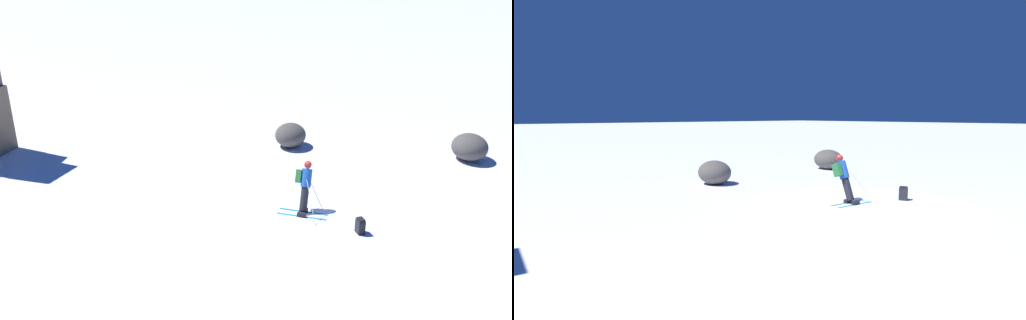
% 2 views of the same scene
% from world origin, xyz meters
% --- Properties ---
extents(ground_plane, '(300.00, 300.00, 0.00)m').
position_xyz_m(ground_plane, '(0.00, 0.00, 0.00)').
color(ground_plane, white).
extents(skier, '(1.47, 1.69, 1.71)m').
position_xyz_m(skier, '(0.78, -0.00, 0.93)').
color(skier, '#1E7AC6').
rests_on(skier, ground).
extents(spare_backpack, '(0.37, 0.33, 0.50)m').
position_xyz_m(spare_backpack, '(-0.45, -1.88, 0.24)').
color(spare_backpack, black).
rests_on(spare_backpack, ground).
extents(exposed_boulder_0, '(1.71, 1.45, 1.11)m').
position_xyz_m(exposed_boulder_0, '(6.82, -6.27, 0.55)').
color(exposed_boulder_0, '#4C4742').
rests_on(exposed_boulder_0, ground).
extents(exposed_boulder_1, '(1.63, 1.38, 1.06)m').
position_xyz_m(exposed_boulder_1, '(6.87, 1.36, 0.53)').
color(exposed_boulder_1, '#4C4742').
rests_on(exposed_boulder_1, ground).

